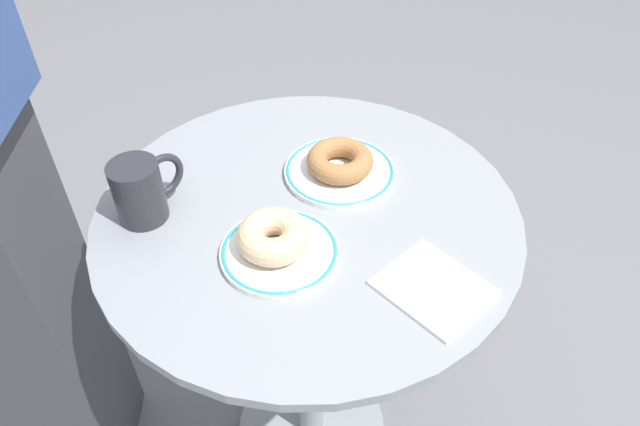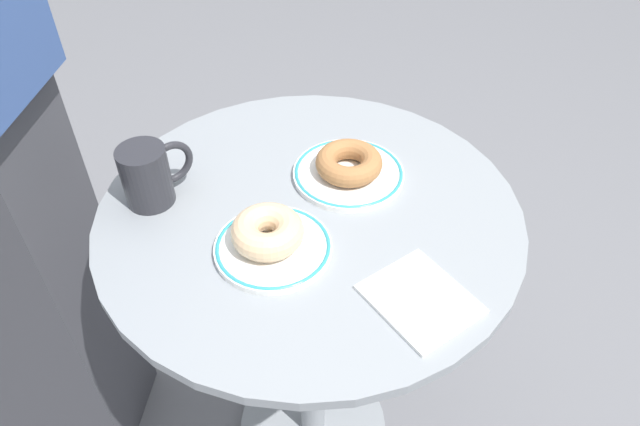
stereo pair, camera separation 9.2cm
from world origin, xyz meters
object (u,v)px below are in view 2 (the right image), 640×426
object	(u,v)px
plate_left	(273,247)
donut_glazed	(267,231)
paper_napkin	(420,299)
coffee_mug	(149,175)
plate_right	(348,173)
cafe_table	(311,297)
donut_cinnamon	(349,163)

from	to	relation	value
plate_left	donut_glazed	xyz separation A→B (m)	(0.00, 0.01, 0.03)
plate_left	paper_napkin	bearing A→B (deg)	-79.72
coffee_mug	plate_right	bearing A→B (deg)	-44.67
cafe_table	donut_cinnamon	world-z (taller)	donut_cinnamon
donut_cinnamon	paper_napkin	distance (m)	0.28
cafe_table	donut_cinnamon	xyz separation A→B (m)	(0.10, -0.01, 0.25)
paper_napkin	donut_glazed	bearing A→B (deg)	99.64
donut_cinnamon	cafe_table	bearing A→B (deg)	176.47
donut_cinnamon	donut_glazed	bearing A→B (deg)	178.08
plate_left	cafe_table	bearing A→B (deg)	5.14
donut_cinnamon	paper_napkin	bearing A→B (deg)	-126.76
donut_glazed	coffee_mug	size ratio (longest dim) A/B	0.91
donut_glazed	donut_cinnamon	size ratio (longest dim) A/B	0.96
plate_right	paper_napkin	size ratio (longest dim) A/B	1.35
paper_napkin	coffee_mug	distance (m)	0.46
donut_glazed	coffee_mug	distance (m)	0.22
cafe_table	coffee_mug	size ratio (longest dim) A/B	6.10
donut_glazed	donut_cinnamon	bearing A→B (deg)	-1.92
cafe_table	plate_right	distance (m)	0.25
plate_left	donut_glazed	world-z (taller)	donut_glazed
donut_glazed	coffee_mug	world-z (taller)	coffee_mug
plate_right	coffee_mug	world-z (taller)	coffee_mug
plate_left	plate_right	world-z (taller)	same
plate_right	paper_napkin	bearing A→B (deg)	-126.76
cafe_table	plate_left	distance (m)	0.25
plate_left	donut_glazed	distance (m)	0.03
donut_cinnamon	coffee_mug	xyz separation A→B (m)	(-0.23, 0.23, 0.02)
donut_glazed	paper_napkin	world-z (taller)	donut_glazed
plate_left	donut_glazed	size ratio (longest dim) A/B	1.63
plate_left	coffee_mug	world-z (taller)	coffee_mug
cafe_table	plate_right	size ratio (longest dim) A/B	3.85
cafe_table	donut_glazed	size ratio (longest dim) A/B	6.73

